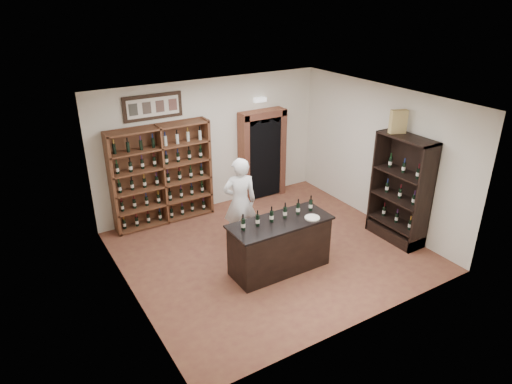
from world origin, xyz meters
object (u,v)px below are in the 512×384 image
Objects in this scene: counter_bottle_0 at (243,224)px; side_cabinet at (400,205)px; shopkeeper at (240,202)px; tasting_counter at (280,246)px; wine_shelf at (161,175)px; wine_crate at (398,122)px.

side_cabinet reaches higher than counter_bottle_0.
counter_bottle_0 is at bearing 79.51° from shopkeeper.
counter_bottle_0 is 1.28m from shopkeeper.
counter_bottle_0 is at bearing 174.85° from tasting_counter.
shopkeeper is at bearing 97.14° from tasting_counter.
counter_bottle_0 is at bearing -82.45° from wine_shelf.
shopkeeper is at bearing 178.96° from wine_crate.
wine_shelf is 1.99m from shopkeeper.
counter_bottle_0 is at bearing -159.29° from wine_crate.
tasting_counter is at bearing -5.15° from counter_bottle_0.
wine_crate reaches higher than counter_bottle_0.
side_cabinet reaches higher than tasting_counter.
wine_shelf is 1.00× the size of side_cabinet.
shopkeeper reaches higher than tasting_counter.
shopkeeper is at bearing 152.56° from side_cabinet.
tasting_counter is 2.75m from side_cabinet.
side_cabinet is 1.70m from wine_crate.
tasting_counter is 0.85× the size of side_cabinet.
counter_bottle_0 is (-0.72, 0.06, 0.61)m from tasting_counter.
tasting_counter is 0.95m from counter_bottle_0.
side_cabinet is at bearing 168.92° from shopkeeper.
wine_crate is (2.68, -0.02, 1.93)m from tasting_counter.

